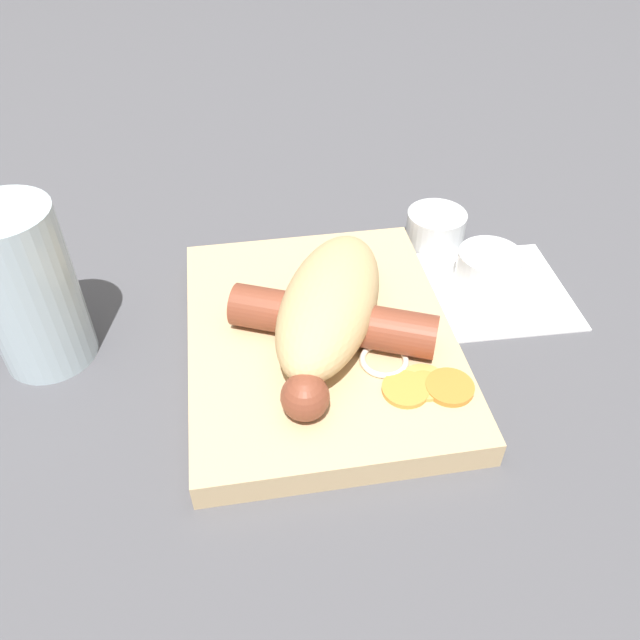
{
  "coord_description": "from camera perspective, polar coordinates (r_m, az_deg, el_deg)",
  "views": [
    {
      "loc": [
        0.34,
        -0.06,
        0.34
      ],
      "look_at": [
        0.0,
        0.0,
        0.03
      ],
      "focal_mm": 35.0,
      "sensor_mm": 36.0,
      "label": 1
    }
  ],
  "objects": [
    {
      "name": "ground_plane",
      "position": [
        0.48,
        0.0,
        -2.79
      ],
      "size": [
        3.0,
        3.0,
        0.0
      ],
      "primitive_type": "plane",
      "color": "#4C4C51"
    },
    {
      "name": "bread_roll",
      "position": [
        0.45,
        0.97,
        1.32
      ],
      "size": [
        0.17,
        0.12,
        0.05
      ],
      "color": "tan",
      "rests_on": "food_tray"
    },
    {
      "name": "napkin",
      "position": [
        0.56,
        15.75,
        2.74
      ],
      "size": [
        0.12,
        0.12,
        0.0
      ],
      "color": "white",
      "rests_on": "ground_plane"
    },
    {
      "name": "sausage",
      "position": [
        0.45,
        1.14,
        -0.03
      ],
      "size": [
        0.17,
        0.15,
        0.03
      ],
      "color": "brown",
      "rests_on": "food_tray"
    },
    {
      "name": "food_tray",
      "position": [
        0.48,
        0.0,
        -1.86
      ],
      "size": [
        0.25,
        0.2,
        0.02
      ],
      "color": "tan",
      "rests_on": "ground_plane"
    },
    {
      "name": "condiment_cup_far",
      "position": [
        0.6,
        10.5,
        8.2
      ],
      "size": [
        0.05,
        0.05,
        0.03
      ],
      "color": "silver",
      "rests_on": "ground_plane"
    },
    {
      "name": "pickled_veggies",
      "position": [
        0.44,
        8.65,
        -5.29
      ],
      "size": [
        0.07,
        0.08,
        0.0
      ],
      "color": "#F99E4C",
      "rests_on": "food_tray"
    },
    {
      "name": "drink_glass",
      "position": [
        0.49,
        -25.17,
        2.57
      ],
      "size": [
        0.07,
        0.07,
        0.13
      ],
      "color": "silver",
      "rests_on": "ground_plane"
    },
    {
      "name": "condiment_cup_near",
      "position": [
        0.56,
        15.1,
        4.5
      ],
      "size": [
        0.05,
        0.05,
        0.03
      ],
      "color": "silver",
      "rests_on": "ground_plane"
    }
  ]
}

